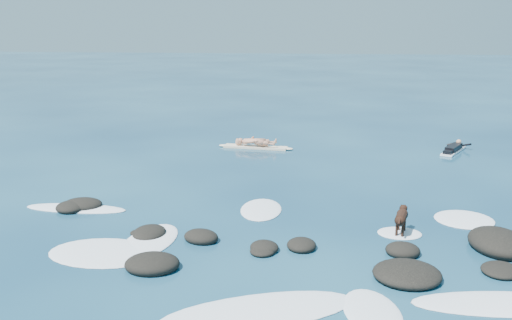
# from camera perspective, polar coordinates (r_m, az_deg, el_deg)

# --- Properties ---
(ground) EXTENTS (160.00, 160.00, 0.00)m
(ground) POSITION_cam_1_polar(r_m,az_deg,el_deg) (14.27, 4.35, -7.49)
(ground) COLOR #0A2642
(ground) RESTS_ON ground
(reef_rocks) EXTENTS (13.22, 4.91, 0.56)m
(reef_rocks) POSITION_cam_1_polar(r_m,az_deg,el_deg) (13.48, 8.60, -8.47)
(reef_rocks) COLOR black
(reef_rocks) RESTS_ON ground
(breaking_foam) EXTENTS (14.03, 8.06, 0.12)m
(breaking_foam) POSITION_cam_1_polar(r_m,az_deg,el_deg) (12.83, 3.01, -9.94)
(breaking_foam) COLOR white
(breaking_foam) RESTS_ON ground
(standing_surfer_rig) EXTENTS (3.18, 0.85, 1.81)m
(standing_surfer_rig) POSITION_cam_1_polar(r_m,az_deg,el_deg) (23.57, -0.05, 2.88)
(standing_surfer_rig) COLOR #F1E2C1
(standing_surfer_rig) RESTS_ON ground
(paddling_surfer_rig) EXTENTS (1.50, 2.15, 0.39)m
(paddling_surfer_rig) POSITION_cam_1_polar(r_m,az_deg,el_deg) (24.36, 19.16, 1.07)
(paddling_surfer_rig) COLOR white
(paddling_surfer_rig) RESTS_ON ground
(dog) EXTENTS (0.44, 1.08, 0.69)m
(dog) POSITION_cam_1_polar(r_m,az_deg,el_deg) (14.56, 14.35, -5.54)
(dog) COLOR black
(dog) RESTS_ON ground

